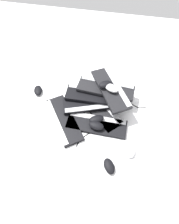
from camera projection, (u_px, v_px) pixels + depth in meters
ground_plane at (92, 125)px, 1.48m from camera, size 3.20×3.20×0.00m
keyboard_0 at (63, 120)px, 1.49m from camera, size 0.38×0.45×0.03m
keyboard_1 at (97, 125)px, 1.47m from camera, size 0.44×0.16×0.03m
keyboard_2 at (99, 108)px, 1.55m from camera, size 0.42×0.42×0.03m
keyboard_3 at (92, 103)px, 1.55m from camera, size 0.46×0.29×0.03m
keyboard_4 at (94, 95)px, 1.55m from camera, size 0.44×0.16×0.03m
keyboard_5 at (106, 88)px, 1.55m from camera, size 0.45×0.18×0.03m
keyboard_6 at (111, 89)px, 1.51m from camera, size 0.35×0.45×0.03m
mouse_0 at (38, 91)px, 1.65m from camera, size 0.10×0.13×0.04m
mouse_1 at (109, 166)px, 1.28m from camera, size 0.11×0.13×0.04m
mouse_2 at (130, 150)px, 1.34m from camera, size 0.08×0.12×0.04m
mouse_3 at (96, 126)px, 1.42m from camera, size 0.12×0.08×0.04m
mouse_4 at (106, 84)px, 1.49m from camera, size 0.13×0.11×0.04m
mouse_5 at (97, 119)px, 1.45m from camera, size 0.13×0.11×0.04m
mouse_6 at (128, 96)px, 1.62m from camera, size 0.12×0.09×0.04m
mouse_7 at (111, 88)px, 1.47m from camera, size 0.13×0.11×0.04m
cable_0 at (110, 118)px, 1.51m from camera, size 0.47×0.47×0.01m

